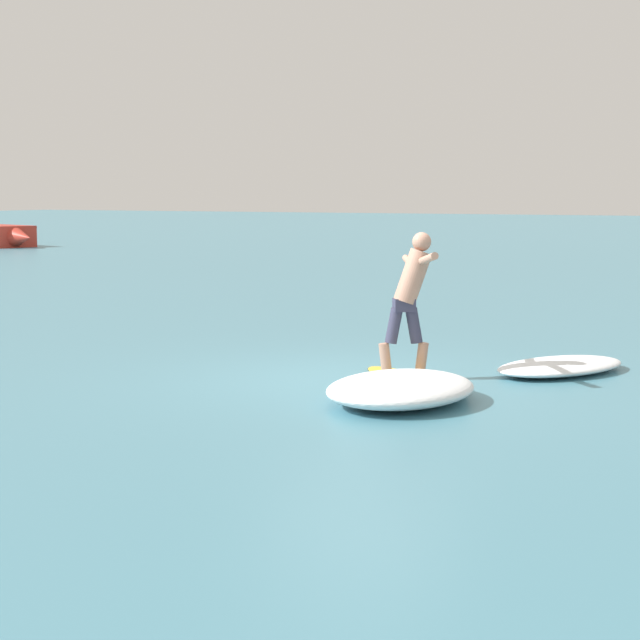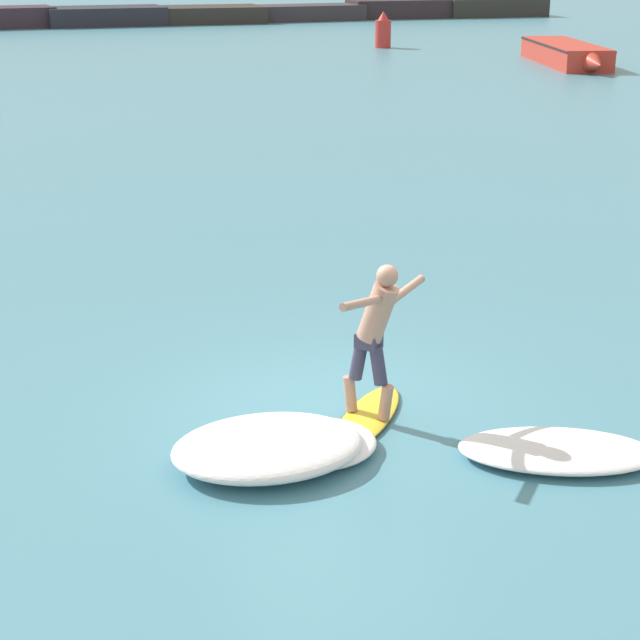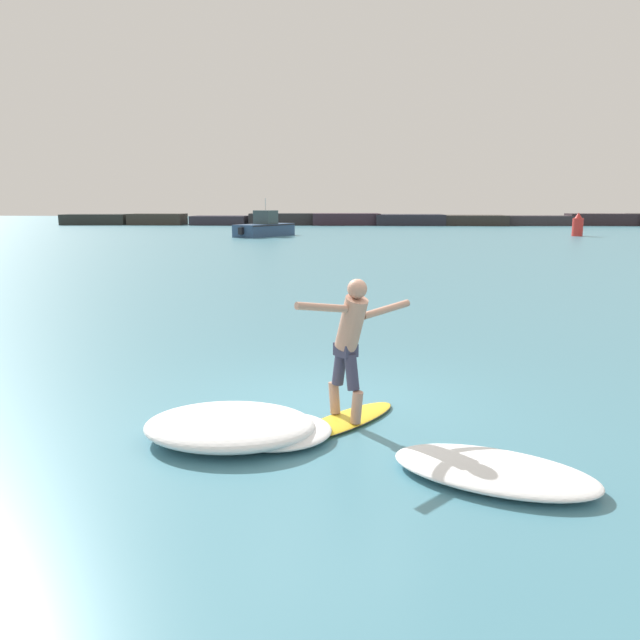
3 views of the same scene
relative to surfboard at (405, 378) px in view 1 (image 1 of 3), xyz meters
name	(u,v)px [view 1 (image 1 of 3)]	position (x,y,z in m)	size (l,w,h in m)	color
ground_plane	(357,379)	(-0.18, 0.58, -0.03)	(200.00, 200.00, 0.00)	teal
surfboard	(405,378)	(0.00, 0.00, 0.00)	(1.59, 1.80, 0.20)	yellow
surfer	(411,291)	(0.07, -0.05, 1.09)	(1.39, 1.08, 1.79)	tan
wave_foam_at_tail	(401,389)	(-1.33, -0.57, 0.13)	(2.05, 1.60, 0.33)	white
wave_foam_at_nose	(560,366)	(1.51, -1.53, 0.06)	(2.31, 1.84, 0.19)	white
wave_foam_beside	(417,387)	(-0.78, -0.51, 0.06)	(1.63, 1.60, 0.18)	white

